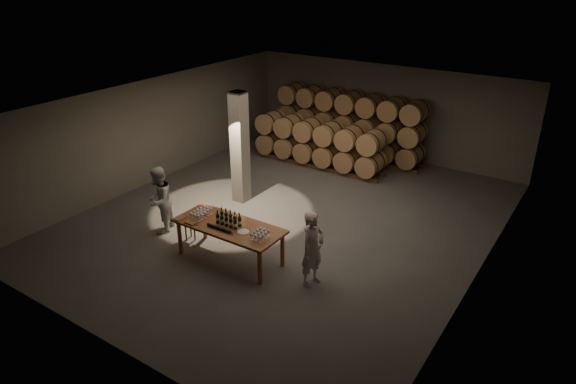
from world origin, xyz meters
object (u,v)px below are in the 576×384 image
Objects in this scene: notebook_near at (191,222)px; person_woman at (159,200)px; bottle_cluster at (229,220)px; stool at (189,221)px; plate at (243,232)px; person_man at (312,249)px; tasting_table at (229,229)px.

notebook_near is 0.15× the size of person_woman.
stool is (-1.42, 0.16, -0.52)m from bottle_cluster.
notebook_near is at bearing -166.19° from plate.
person_woman is at bearing 178.16° from bottle_cluster.
person_man reaches higher than bottle_cluster.
tasting_table is at bearing 27.51° from notebook_near.
bottle_cluster is 2.34m from person_woman.
person_woman is at bearing 176.47° from plate.
person_man is (1.61, 0.31, -0.06)m from plate.
stool is 0.36× the size of person_man.
bottle_cluster is at bearing 168.67° from plate.
plate reaches higher than tasting_table.
plate is (0.50, -0.10, -0.11)m from bottle_cluster.
bottle_cluster is at bearing -6.40° from stool.
person_woman is (-2.35, 0.09, 0.08)m from tasting_table.
notebook_near is 1.64m from person_woman.
person_woman reaches higher than person_man.
bottle_cluster is at bearing 104.85° from person_man.
person_man reaches higher than plate.
stool is 0.99m from person_woman.
notebook_near is at bearing 48.06° from person_woman.
bottle_cluster is 0.88m from notebook_near.
bottle_cluster is 0.52m from plate.
notebook_near is at bearing -41.29° from stool.
tasting_table is at bearing 169.52° from plate.
person_man is at bearing 66.97° from person_woman.
bottle_cluster reaches higher than notebook_near.
tasting_table is 9.98× the size of notebook_near.
tasting_table is 0.89m from notebook_near.
person_woman is at bearing 100.96° from person_man.
stool is at bearing 173.26° from tasting_table.
bottle_cluster reaches higher than plate.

